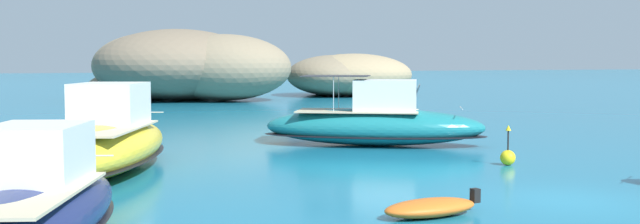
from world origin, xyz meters
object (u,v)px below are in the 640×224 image
object	(u,v)px
motorboat_navy	(32,210)
islet_large	(179,66)
dinghy_tender	(431,207)
motorboat_teal	(375,123)
motorboat_yellow	(107,143)
channel_buoy	(508,156)
islet_small	(344,75)

from	to	relation	value
motorboat_navy	islet_large	bearing A→B (deg)	77.00
islet_large	dinghy_tender	xyz separation A→B (m)	(-3.41, -54.38, -2.98)
islet_large	motorboat_navy	distance (m)	55.87
islet_large	dinghy_tender	size ratio (longest dim) A/B	8.60
islet_large	motorboat_teal	distance (m)	40.73
islet_large	motorboat_yellow	bearing A→B (deg)	-103.06
motorboat_navy	dinghy_tender	world-z (taller)	motorboat_navy
motorboat_yellow	dinghy_tender	world-z (taller)	motorboat_yellow
motorboat_teal	channel_buoy	distance (m)	7.54
motorboat_yellow	channel_buoy	world-z (taller)	motorboat_yellow
channel_buoy	islet_large	bearing A→B (deg)	94.24
motorboat_navy	channel_buoy	world-z (taller)	motorboat_navy
islet_large	motorboat_teal	xyz separation A→B (m)	(1.64, -40.63, -2.21)
motorboat_navy	channel_buoy	distance (m)	17.37
islet_large	motorboat_teal	world-z (taller)	islet_large
islet_small	motorboat_navy	xyz separation A→B (m)	(-30.17, -54.98, -1.31)
motorboat_navy	motorboat_teal	bearing A→B (deg)	44.12
islet_small	channel_buoy	bearing A→B (deg)	-106.19
islet_large	motorboat_navy	size ratio (longest dim) A/B	2.71
motorboat_teal	motorboat_yellow	xyz separation A→B (m)	(-11.92, -3.69, 0.02)
dinghy_tender	channel_buoy	xyz separation A→B (m)	(6.96, 6.49, 0.11)
channel_buoy	motorboat_yellow	bearing A→B (deg)	165.54
islet_large	motorboat_yellow	world-z (taller)	islet_large
islet_small	motorboat_navy	size ratio (longest dim) A/B	1.72
motorboat_yellow	islet_small	bearing A→B (deg)	58.15
islet_large	islet_small	size ratio (longest dim) A/B	1.58
motorboat_teal	dinghy_tender	xyz separation A→B (m)	(-5.05, -13.75, -0.78)
islet_small	islet_large	bearing A→B (deg)	-178.10
motorboat_yellow	dinghy_tender	xyz separation A→B (m)	(6.87, -10.05, -0.80)
motorboat_navy	islet_small	bearing A→B (deg)	61.24
islet_large	channel_buoy	distance (m)	48.11
motorboat_teal	motorboat_navy	size ratio (longest dim) A/B	1.14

